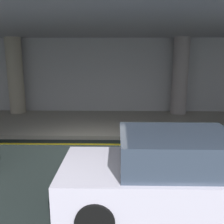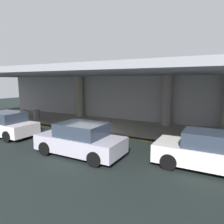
# 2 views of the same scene
# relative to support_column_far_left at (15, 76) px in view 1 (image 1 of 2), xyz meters

# --- Properties ---
(ground_plane) EXTENTS (60.00, 60.00, 0.00)m
(ground_plane) POSITION_rel_support_column_far_left_xyz_m (4.00, -4.75, -1.97)
(ground_plane) COLOR black
(sidewalk) EXTENTS (26.00, 4.20, 0.15)m
(sidewalk) POSITION_rel_support_column_far_left_xyz_m (4.00, -1.65, -1.90)
(sidewalk) COLOR #9F988B
(sidewalk) RESTS_ON ground
(lane_stripe_yellow) EXTENTS (26.00, 0.14, 0.01)m
(lane_stripe_yellow) POSITION_rel_support_column_far_left_xyz_m (4.00, -4.20, -1.97)
(lane_stripe_yellow) COLOR yellow
(lane_stripe_yellow) RESTS_ON ground
(support_column_far_left) EXTENTS (0.75, 0.75, 3.65)m
(support_column_far_left) POSITION_rel_support_column_far_left_xyz_m (0.00, 0.00, 0.00)
(support_column_far_left) COLOR #A59B85
(support_column_far_left) RESTS_ON sidewalk
(support_column_left_mid) EXTENTS (0.75, 0.75, 3.65)m
(support_column_left_mid) POSITION_rel_support_column_far_left_xyz_m (8.00, 0.00, 0.00)
(support_column_left_mid) COLOR #9B9190
(support_column_left_mid) RESTS_ON sidewalk
(ceiling_overhang) EXTENTS (28.00, 13.20, 0.30)m
(ceiling_overhang) POSITION_rel_support_column_far_left_xyz_m (4.00, -2.15, 1.97)
(ceiling_overhang) COLOR #93929C
(ceiling_overhang) RESTS_ON support_column_far_left
(terminal_back_wall) EXTENTS (26.00, 0.30, 3.80)m
(terminal_back_wall) POSITION_rel_support_column_far_left_xyz_m (4.00, 0.60, -0.07)
(terminal_back_wall) COLOR #ADADB0
(terminal_back_wall) RESTS_ON ground
(car_silver) EXTENTS (4.10, 1.92, 1.50)m
(car_silver) POSITION_rel_support_column_far_left_xyz_m (5.99, -7.75, -1.26)
(car_silver) COLOR #B9B3C6
(car_silver) RESTS_ON ground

